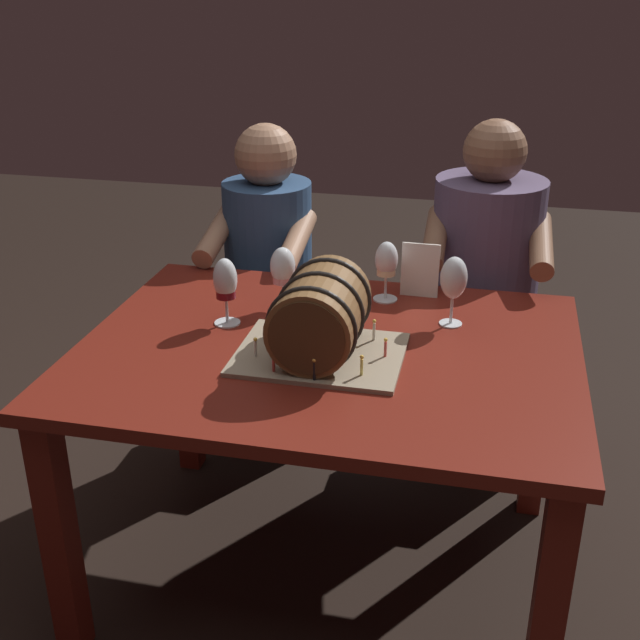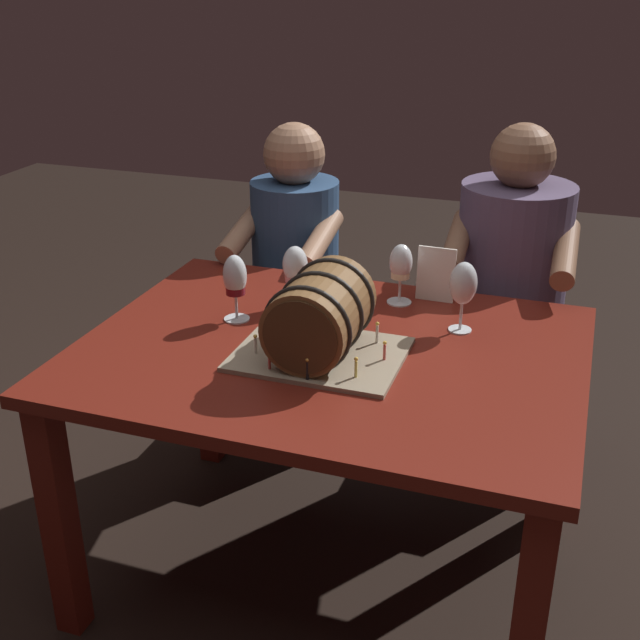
# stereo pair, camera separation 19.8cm
# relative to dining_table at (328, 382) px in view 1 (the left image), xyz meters

# --- Properties ---
(ground_plane) EXTENTS (8.00, 8.00, 0.00)m
(ground_plane) POSITION_rel_dining_table_xyz_m (0.00, 0.00, -0.62)
(ground_plane) COLOR black
(dining_table) EXTENTS (1.27, 0.97, 0.73)m
(dining_table) POSITION_rel_dining_table_xyz_m (0.00, 0.00, 0.00)
(dining_table) COLOR maroon
(dining_table) RESTS_ON ground
(barrel_cake) EXTENTS (0.41, 0.32, 0.23)m
(barrel_cake) POSITION_rel_dining_table_xyz_m (-0.01, -0.06, 0.21)
(barrel_cake) COLOR gray
(barrel_cake) RESTS_ON dining_table
(wine_glass_white) EXTENTS (0.07, 0.07, 0.18)m
(wine_glass_white) POSITION_rel_dining_table_xyz_m (0.10, 0.34, 0.22)
(wine_glass_white) COLOR white
(wine_glass_white) RESTS_ON dining_table
(wine_glass_rose) EXTENTS (0.07, 0.07, 0.18)m
(wine_glass_rose) POSITION_rel_dining_table_xyz_m (-0.18, 0.22, 0.22)
(wine_glass_rose) COLOR white
(wine_glass_rose) RESTS_ON dining_table
(wine_glass_empty) EXTENTS (0.07, 0.07, 0.19)m
(wine_glass_empty) POSITION_rel_dining_table_xyz_m (0.30, 0.21, 0.24)
(wine_glass_empty) COLOR white
(wine_glass_empty) RESTS_ON dining_table
(wine_glass_red) EXTENTS (0.07, 0.07, 0.19)m
(wine_glass_red) POSITION_rel_dining_table_xyz_m (-0.30, 0.08, 0.22)
(wine_glass_red) COLOR white
(wine_glass_red) RESTS_ON dining_table
(menu_card) EXTENTS (0.11, 0.02, 0.16)m
(menu_card) POSITION_rel_dining_table_xyz_m (0.19, 0.39, 0.18)
(menu_card) COLOR silver
(menu_card) RESTS_ON dining_table
(person_seated_left) EXTENTS (0.34, 0.45, 1.14)m
(person_seated_left) POSITION_rel_dining_table_xyz_m (-0.37, 0.73, -0.11)
(person_seated_left) COLOR #1B2D46
(person_seated_left) RESTS_ON ground
(person_seated_right) EXTENTS (0.40, 0.47, 1.19)m
(person_seated_right) POSITION_rel_dining_table_xyz_m (0.37, 0.73, -0.06)
(person_seated_right) COLOR #372D40
(person_seated_right) RESTS_ON ground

